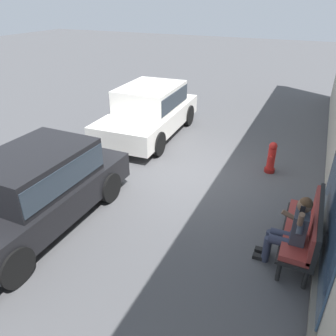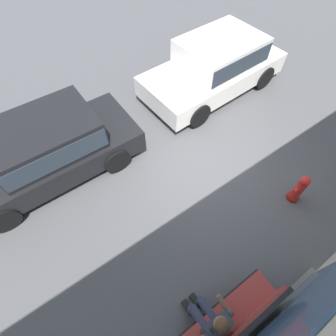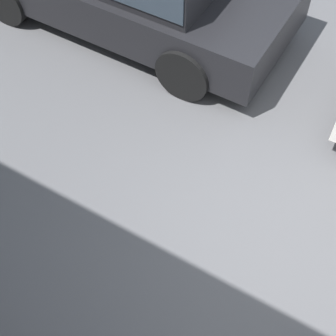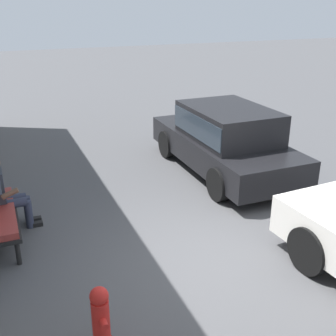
# 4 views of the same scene
# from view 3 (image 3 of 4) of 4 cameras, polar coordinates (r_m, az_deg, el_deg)

# --- Properties ---
(ground_plane) EXTENTS (60.00, 60.00, 0.00)m
(ground_plane) POSITION_cam_3_polar(r_m,az_deg,el_deg) (5.03, 13.72, -6.97)
(ground_plane) COLOR #4C4C4F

